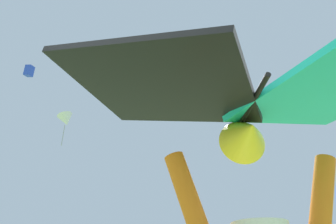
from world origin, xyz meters
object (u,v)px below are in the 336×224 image
object	(u,v)px
held_stunt_kite	(248,100)
distant_kite_blue_mid_right	(29,71)
distant_kite_white_low_left	(66,120)
distant_kite_white_far_center	(196,103)

from	to	relation	value
held_stunt_kite	distant_kite_blue_mid_right	distance (m)	36.33
distant_kite_blue_mid_right	distant_kite_white_low_left	xyz separation A→B (m)	(5.58, -4.19, -7.71)
distant_kite_blue_mid_right	distant_kite_white_far_center	xyz separation A→B (m)	(14.81, -14.09, -10.94)
distant_kite_blue_mid_right	distant_kite_white_far_center	bearing A→B (deg)	-43.57
distant_kite_blue_mid_right	held_stunt_kite	bearing A→B (deg)	-68.06
distant_kite_white_low_left	distant_kite_blue_mid_right	bearing A→B (deg)	143.10
distant_kite_white_low_left	distant_kite_white_far_center	bearing A→B (deg)	-47.01
distant_kite_white_far_center	distant_kite_white_low_left	xyz separation A→B (m)	(-9.23, 9.89, 3.23)
distant_kite_blue_mid_right	distant_kite_white_low_left	bearing A→B (deg)	-36.90
held_stunt_kite	distant_kite_blue_mid_right	size ratio (longest dim) A/B	1.38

